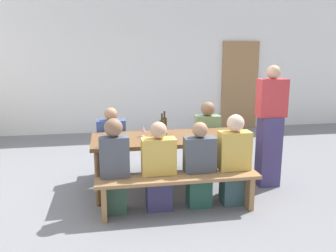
{
  "coord_description": "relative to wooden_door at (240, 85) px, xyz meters",
  "views": [
    {
      "loc": [
        -0.8,
        -4.51,
        1.9
      ],
      "look_at": [
        0.0,
        0.0,
        0.9
      ],
      "focal_mm": 37.44,
      "sensor_mm": 36.0,
      "label": 1
    }
  ],
  "objects": [
    {
      "name": "tasting_table",
      "position": [
        -2.41,
        -3.6,
        -0.38
      ],
      "size": [
        2.04,
        0.86,
        0.75
      ],
      "color": "brown",
      "rests_on": "ground"
    },
    {
      "name": "seated_guest_near_3",
      "position": [
        -1.68,
        -4.18,
        -0.51
      ],
      "size": [
        0.39,
        0.24,
        1.14
      ],
      "rotation": [
        0.0,
        0.0,
        1.57
      ],
      "color": "#37555A",
      "rests_on": "ground"
    },
    {
      "name": "ground_plane",
      "position": [
        -2.41,
        -3.6,
        -1.05
      ],
      "size": [
        24.0,
        24.0,
        0.0
      ],
      "primitive_type": "plane",
      "color": "slate"
    },
    {
      "name": "seated_guest_near_1",
      "position": [
        -2.63,
        -4.18,
        -0.54
      ],
      "size": [
        0.4,
        0.24,
        1.08
      ],
      "rotation": [
        0.0,
        0.0,
        1.57
      ],
      "color": "#3A3761",
      "rests_on": "ground"
    },
    {
      "name": "seated_guest_far_0",
      "position": [
        -3.16,
        -3.02,
        -0.55
      ],
      "size": [
        0.42,
        0.24,
        1.08
      ],
      "rotation": [
        0.0,
        0.0,
        -1.57
      ],
      "color": "#2C516D",
      "rests_on": "ground"
    },
    {
      "name": "wine_bottle_0",
      "position": [
        -1.57,
        -3.94,
        -0.18
      ],
      "size": [
        0.07,
        0.07,
        0.32
      ],
      "color": "#234C2D",
      "rests_on": "tasting_table"
    },
    {
      "name": "standing_host",
      "position": [
        -0.98,
        -3.68,
        -0.23
      ],
      "size": [
        0.39,
        0.24,
        1.7
      ],
      "rotation": [
        0.0,
        0.0,
        3.14
      ],
      "color": "#42396C",
      "rests_on": "ground"
    },
    {
      "name": "seated_guest_near_0",
      "position": [
        -3.15,
        -4.18,
        -0.5
      ],
      "size": [
        0.34,
        0.24,
        1.14
      ],
      "rotation": [
        0.0,
        0.0,
        1.57
      ],
      "color": "#355241",
      "rests_on": "ground"
    },
    {
      "name": "seated_guest_far_1",
      "position": [
        -1.69,
        -3.02,
        -0.51
      ],
      "size": [
        0.37,
        0.24,
        1.13
      ],
      "rotation": [
        0.0,
        0.0,
        -1.57
      ],
      "color": "#494F51",
      "rests_on": "ground"
    },
    {
      "name": "bench_near",
      "position": [
        -2.41,
        -4.33,
        -0.7
      ],
      "size": [
        1.94,
        0.3,
        0.45
      ],
      "color": "#9E7247",
      "rests_on": "ground"
    },
    {
      "name": "seated_guest_near_2",
      "position": [
        -2.13,
        -4.18,
        -0.55
      ],
      "size": [
        0.38,
        0.24,
        1.06
      ],
      "rotation": [
        0.0,
        0.0,
        1.57
      ],
      "color": "#275446",
      "rests_on": "ground"
    },
    {
      "name": "wine_bottle_1",
      "position": [
        -3.14,
        -3.86,
        -0.19
      ],
      "size": [
        0.07,
        0.07,
        0.31
      ],
      "color": "#143319",
      "rests_on": "tasting_table"
    },
    {
      "name": "back_wall",
      "position": [
        -2.41,
        0.14,
        0.55
      ],
      "size": [
        14.0,
        0.2,
        3.2
      ],
      "primitive_type": "cube",
      "color": "white",
      "rests_on": "ground"
    },
    {
      "name": "wine_glass_0",
      "position": [
        -2.74,
        -3.52,
        -0.2
      ],
      "size": [
        0.07,
        0.07,
        0.15
      ],
      "color": "silver",
      "rests_on": "tasting_table"
    },
    {
      "name": "bench_far",
      "position": [
        -2.41,
        -2.87,
        -0.7
      ],
      "size": [
        1.94,
        0.3,
        0.45
      ],
      "color": "#9E7247",
      "rests_on": "ground"
    },
    {
      "name": "wine_bottle_2",
      "position": [
        -2.5,
        -3.62,
        -0.17
      ],
      "size": [
        0.07,
        0.07,
        0.32
      ],
      "color": "#332814",
      "rests_on": "tasting_table"
    },
    {
      "name": "wine_bottle_3",
      "position": [
        -2.44,
        -3.45,
        -0.17
      ],
      "size": [
        0.07,
        0.07,
        0.32
      ],
      "color": "#332814",
      "rests_on": "tasting_table"
    },
    {
      "name": "wine_glass_1",
      "position": [
        -1.95,
        -3.64,
        -0.19
      ],
      "size": [
        0.08,
        0.08,
        0.16
      ],
      "color": "silver",
      "rests_on": "tasting_table"
    },
    {
      "name": "wooden_door",
      "position": [
        0.0,
        0.0,
        0.0
      ],
      "size": [
        0.9,
        0.06,
        2.1
      ],
      "primitive_type": "cube",
      "color": "#9E7247",
      "rests_on": "ground"
    }
  ]
}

